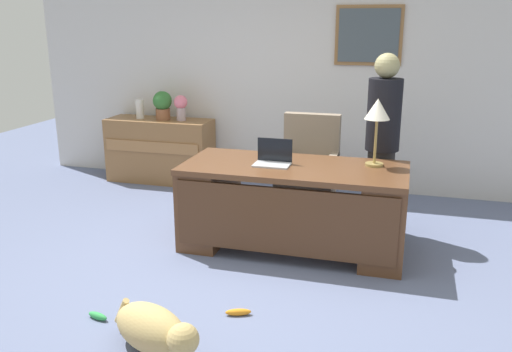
{
  "coord_description": "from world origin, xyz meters",
  "views": [
    {
      "loc": [
        1.32,
        -3.96,
        2.03
      ],
      "look_at": [
        0.11,
        0.3,
        0.75
      ],
      "focal_mm": 37.89,
      "sensor_mm": 36.0,
      "label": 1
    }
  ],
  "objects_px": {
    "potted_plant": "(163,104)",
    "credenza": "(160,150)",
    "desk": "(293,204)",
    "vase_empty": "(140,109)",
    "person_standing": "(382,143)",
    "dog_lying": "(155,330)",
    "vase_with_flowers": "(181,106)",
    "laptop": "(273,158)",
    "dog_toy_plush": "(98,316)",
    "armchair": "(308,171)",
    "dog_toy_bone": "(238,312)",
    "desk_lamp": "(377,113)"
  },
  "relations": [
    {
      "from": "dog_lying",
      "to": "vase_with_flowers",
      "type": "relative_size",
      "value": 2.25
    },
    {
      "from": "armchair",
      "to": "vase_empty",
      "type": "relative_size",
      "value": 4.41
    },
    {
      "from": "person_standing",
      "to": "vase_with_flowers",
      "type": "distance_m",
      "value": 2.73
    },
    {
      "from": "dog_lying",
      "to": "dog_toy_bone",
      "type": "xyz_separation_m",
      "value": [
        0.37,
        0.56,
        -0.13
      ]
    },
    {
      "from": "vase_with_flowers",
      "to": "vase_empty",
      "type": "bearing_deg",
      "value": -180.0
    },
    {
      "from": "vase_empty",
      "to": "laptop",
      "type": "bearing_deg",
      "value": -37.19
    },
    {
      "from": "dog_lying",
      "to": "potted_plant",
      "type": "bearing_deg",
      "value": 114.12
    },
    {
      "from": "desk",
      "to": "credenza",
      "type": "distance_m",
      "value": 2.7
    },
    {
      "from": "potted_plant",
      "to": "credenza",
      "type": "bearing_deg",
      "value": -178.78
    },
    {
      "from": "credenza",
      "to": "dog_toy_bone",
      "type": "xyz_separation_m",
      "value": [
        2.0,
        -2.94,
        -0.38
      ]
    },
    {
      "from": "person_standing",
      "to": "dog_toy_plush",
      "type": "distance_m",
      "value": 2.99
    },
    {
      "from": "desk",
      "to": "laptop",
      "type": "height_order",
      "value": "laptop"
    },
    {
      "from": "potted_plant",
      "to": "armchair",
      "type": "bearing_deg",
      "value": -19.79
    },
    {
      "from": "credenza",
      "to": "potted_plant",
      "type": "height_order",
      "value": "potted_plant"
    },
    {
      "from": "vase_with_flowers",
      "to": "dog_toy_bone",
      "type": "bearing_deg",
      "value": -60.12
    },
    {
      "from": "desk",
      "to": "vase_empty",
      "type": "distance_m",
      "value": 2.95
    },
    {
      "from": "dog_toy_bone",
      "to": "desk_lamp",
      "type": "bearing_deg",
      "value": 61.62
    },
    {
      "from": "credenza",
      "to": "vase_with_flowers",
      "type": "xyz_separation_m",
      "value": [
        0.31,
        0.0,
        0.59
      ]
    },
    {
      "from": "desk",
      "to": "credenza",
      "type": "xyz_separation_m",
      "value": [
        -2.12,
        1.68,
        -0.02
      ]
    },
    {
      "from": "dog_lying",
      "to": "vase_with_flowers",
      "type": "bearing_deg",
      "value": 110.64
    },
    {
      "from": "laptop",
      "to": "dog_toy_plush",
      "type": "distance_m",
      "value": 2.0
    },
    {
      "from": "armchair",
      "to": "dog_toy_bone",
      "type": "distance_m",
      "value": 2.26
    },
    {
      "from": "armchair",
      "to": "laptop",
      "type": "xyz_separation_m",
      "value": [
        -0.15,
        -0.93,
        0.36
      ]
    },
    {
      "from": "laptop",
      "to": "potted_plant",
      "type": "relative_size",
      "value": 0.89
    },
    {
      "from": "credenza",
      "to": "laptop",
      "type": "relative_size",
      "value": 4.24
    },
    {
      "from": "armchair",
      "to": "person_standing",
      "type": "xyz_separation_m",
      "value": [
        0.76,
        -0.3,
        0.42
      ]
    },
    {
      "from": "laptop",
      "to": "dog_toy_plush",
      "type": "bearing_deg",
      "value": -118.23
    },
    {
      "from": "vase_empty",
      "to": "dog_toy_plush",
      "type": "bearing_deg",
      "value": -67.93
    },
    {
      "from": "desk_lamp",
      "to": "potted_plant",
      "type": "height_order",
      "value": "desk_lamp"
    },
    {
      "from": "dog_toy_plush",
      "to": "dog_lying",
      "type": "bearing_deg",
      "value": -22.76
    },
    {
      "from": "person_standing",
      "to": "dog_lying",
      "type": "bearing_deg",
      "value": -116.06
    },
    {
      "from": "vase_empty",
      "to": "dog_toy_plush",
      "type": "relative_size",
      "value": 1.47
    },
    {
      "from": "credenza",
      "to": "potted_plant",
      "type": "relative_size",
      "value": 3.77
    },
    {
      "from": "person_standing",
      "to": "potted_plant",
      "type": "xyz_separation_m",
      "value": [
        -2.78,
        1.03,
        0.11
      ]
    },
    {
      "from": "armchair",
      "to": "potted_plant",
      "type": "xyz_separation_m",
      "value": [
        -2.02,
        0.73,
        0.53
      ]
    },
    {
      "from": "potted_plant",
      "to": "dog_toy_bone",
      "type": "distance_m",
      "value": 3.66
    },
    {
      "from": "desk",
      "to": "dog_toy_plush",
      "type": "relative_size",
      "value": 11.98
    },
    {
      "from": "desk",
      "to": "vase_with_flowers",
      "type": "relative_size",
      "value": 6.25
    },
    {
      "from": "desk",
      "to": "laptop",
      "type": "xyz_separation_m",
      "value": [
        -0.19,
        0.02,
        0.41
      ]
    },
    {
      "from": "vase_with_flowers",
      "to": "potted_plant",
      "type": "xyz_separation_m",
      "value": [
        -0.25,
        -0.0,
        0.01
      ]
    },
    {
      "from": "desk",
      "to": "dog_toy_plush",
      "type": "bearing_deg",
      "value": -123.56
    },
    {
      "from": "person_standing",
      "to": "dog_lying",
      "type": "distance_m",
      "value": 2.85
    },
    {
      "from": "desk",
      "to": "vase_empty",
      "type": "bearing_deg",
      "value": 144.77
    },
    {
      "from": "dog_toy_bone",
      "to": "credenza",
      "type": "bearing_deg",
      "value": 124.24
    },
    {
      "from": "dog_toy_plush",
      "to": "vase_with_flowers",
      "type": "bearing_deg",
      "value": 102.99
    },
    {
      "from": "armchair",
      "to": "dog_lying",
      "type": "bearing_deg",
      "value": -99.19
    },
    {
      "from": "laptop",
      "to": "dog_toy_bone",
      "type": "height_order",
      "value": "laptop"
    },
    {
      "from": "dog_toy_bone",
      "to": "dog_lying",
      "type": "bearing_deg",
      "value": -123.48
    },
    {
      "from": "desk",
      "to": "potted_plant",
      "type": "distance_m",
      "value": 2.72
    },
    {
      "from": "dog_lying",
      "to": "dog_toy_plush",
      "type": "distance_m",
      "value": 0.63
    }
  ]
}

